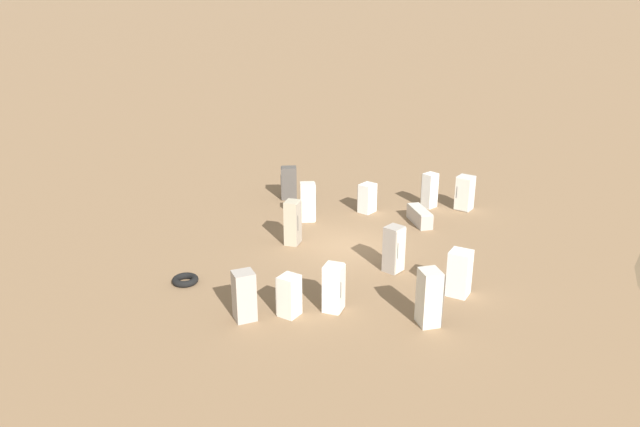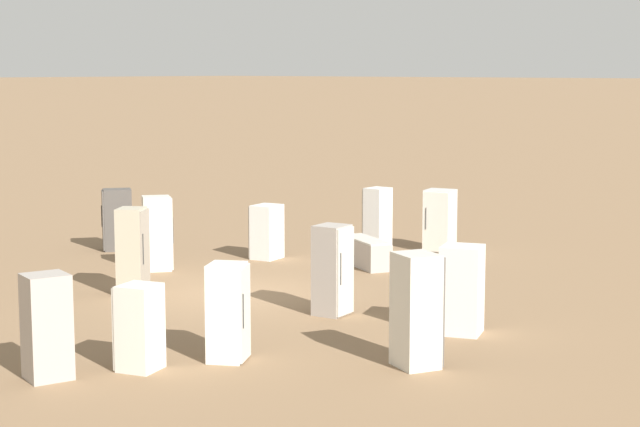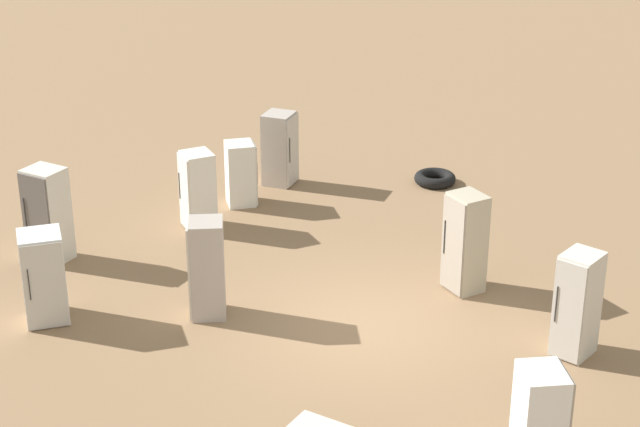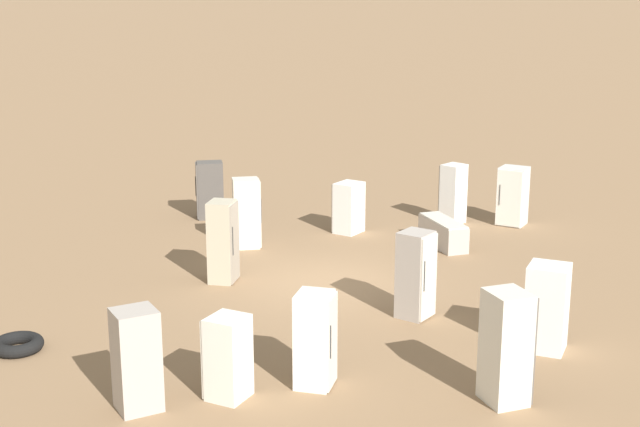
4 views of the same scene
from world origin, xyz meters
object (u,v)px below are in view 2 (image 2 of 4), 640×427
object	(u,v)px
discarded_fridge_10	(417,310)
discarded_fridge_11	(117,220)
discarded_fridge_4	(333,270)
discarded_fridge_12	(266,232)
discarded_fridge_7	(157,233)
discarded_fridge_5	(46,327)
discarded_fridge_3	(377,219)
discarded_fridge_2	(228,312)
discarded_fridge_8	(366,253)
discarded_fridge_9	(440,220)
discarded_fridge_0	(462,290)
discarded_fridge_6	(133,251)
discarded_fridge_1	(139,327)

from	to	relation	value
discarded_fridge_10	discarded_fridge_11	xyz separation A→B (m)	(13.02, -4.26, -0.12)
discarded_fridge_4	discarded_fridge_12	xyz separation A→B (m)	(5.46, -3.89, -0.21)
discarded_fridge_7	discarded_fridge_5	bearing A→B (deg)	-16.08
discarded_fridge_3	discarded_fridge_2	bearing A→B (deg)	-157.12
discarded_fridge_8	discarded_fridge_2	bearing A→B (deg)	50.11
discarded_fridge_2	discarded_fridge_12	bearing A→B (deg)	-170.51
discarded_fridge_2	discarded_fridge_10	size ratio (longest dim) A/B	0.87
discarded_fridge_3	discarded_fridge_4	xyz separation A→B (m)	(-3.97, 6.77, 0.05)
discarded_fridge_4	discarded_fridge_12	size ratio (longest dim) A/B	1.29
discarded_fridge_9	discarded_fridge_12	xyz separation A→B (m)	(2.84, 3.94, -0.13)
discarded_fridge_0	discarded_fridge_6	size ratio (longest dim) A/B	0.87
discarded_fridge_2	discarded_fridge_5	xyz separation A→B (m)	(1.48, 2.65, 0.02)
discarded_fridge_9	discarded_fridge_1	bearing A→B (deg)	87.11
discarded_fridge_0	discarded_fridge_6	distance (m)	7.70
discarded_fridge_3	discarded_fridge_8	world-z (taller)	discarded_fridge_3
discarded_fridge_3	discarded_fridge_5	distance (m)	13.65
discarded_fridge_0	discarded_fridge_11	xyz separation A→B (m)	(12.36, -1.82, 0.01)
discarded_fridge_11	discarded_fridge_3	bearing A→B (deg)	-104.35
discarded_fridge_3	discarded_fridge_12	xyz separation A→B (m)	(1.49, 2.88, -0.16)
discarded_fridge_6	discarded_fridge_11	size ratio (longest dim) A/B	1.14
discarded_fridge_5	discarded_fridge_6	world-z (taller)	discarded_fridge_6
discarded_fridge_0	discarded_fridge_12	xyz separation A→B (m)	(8.31, -3.51, -0.13)
discarded_fridge_2	discarded_fridge_5	distance (m)	3.04
discarded_fridge_0	discarded_fridge_10	distance (m)	2.53
discarded_fridge_1	discarded_fridge_6	size ratio (longest dim) A/B	0.75
discarded_fridge_5	discarded_fridge_12	size ratio (longest dim) A/B	1.21
discarded_fridge_11	discarded_fridge_5	bearing A→B (deg)	171.66
discarded_fridge_9	discarded_fridge_0	bearing A→B (deg)	111.65
discarded_fridge_1	discarded_fridge_10	bearing A→B (deg)	-64.98
discarded_fridge_2	discarded_fridge_9	distance (m)	12.15
discarded_fridge_2	discarded_fridge_3	xyz separation A→B (m)	(4.80, -10.59, 0.02)
discarded_fridge_6	discarded_fridge_12	xyz separation A→B (m)	(0.80, -5.20, -0.25)
discarded_fridge_3	discarded_fridge_12	size ratio (longest dim) A/B	1.22
discarded_fridge_6	discarded_fridge_5	bearing A→B (deg)	4.38
discarded_fridge_10	discarded_fridge_0	bearing A→B (deg)	131.01
discarded_fridge_11	discarded_fridge_12	world-z (taller)	discarded_fridge_11
discarded_fridge_2	discarded_fridge_9	size ratio (longest dim) A/B	1.00
discarded_fridge_7	discarded_fridge_9	size ratio (longest dim) A/B	1.10
discarded_fridge_4	discarded_fridge_10	world-z (taller)	discarded_fridge_10
discarded_fridge_7	discarded_fridge_10	distance (m)	10.36
discarded_fridge_8	discarded_fridge_12	world-z (taller)	discarded_fridge_12
discarded_fridge_1	discarded_fridge_5	xyz separation A→B (m)	(0.75, 1.29, 0.14)
discarded_fridge_1	discarded_fridge_3	size ratio (longest dim) A/B	0.83
discarded_fridge_2	discarded_fridge_8	distance (m)	9.24
discarded_fridge_0	discarded_fridge_10	xyz separation A→B (m)	(-0.67, 2.44, 0.13)
discarded_fridge_2	discarded_fridge_11	world-z (taller)	discarded_fridge_11
discarded_fridge_6	discarded_fridge_8	bearing A→B (deg)	128.85
discarded_fridge_1	discarded_fridge_2	xyz separation A→B (m)	(-0.73, -1.36, 0.12)
discarded_fridge_5	discarded_fridge_1	bearing A→B (deg)	-12.91
discarded_fridge_9	discarded_fridge_11	xyz separation A→B (m)	(6.88, 5.63, 0.00)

